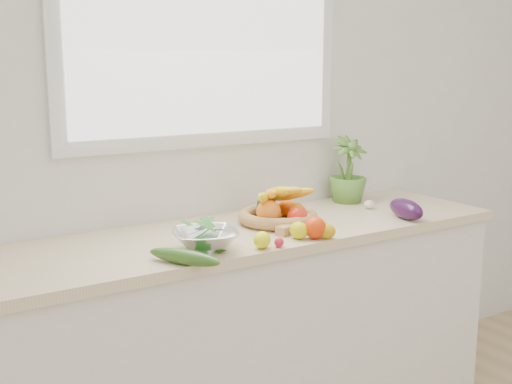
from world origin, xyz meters
TOP-DOWN VIEW (x-y plane):
  - back_wall at (0.00, 2.25)m, footprint 4.50×0.02m
  - counter_cabinet at (0.00, 1.95)m, footprint 2.20×0.58m
  - countertop at (0.00, 1.95)m, footprint 2.24×0.62m
  - window_frame at (0.00, 2.23)m, footprint 1.30×0.03m
  - window_pane at (0.00, 2.21)m, footprint 1.18×0.01m
  - orange_loose at (0.16, 1.69)m, footprint 0.10×0.10m
  - lemon_a at (0.11, 1.73)m, footprint 0.07×0.09m
  - lemon_b at (-0.08, 1.69)m, footprint 0.10×0.10m
  - lemon_c at (0.19, 1.67)m, footprint 0.09×0.09m
  - apple at (0.20, 1.86)m, footprint 0.10×0.10m
  - ginger at (0.12, 1.81)m, footprint 0.12×0.08m
  - garlic_a at (0.21, 1.86)m, footprint 0.07×0.07m
  - garlic_b at (0.68, 1.96)m, footprint 0.05×0.05m
  - garlic_c at (0.15, 1.77)m, footprint 0.06×0.06m
  - eggplant at (0.67, 1.74)m, footprint 0.12×0.23m
  - cucumber at (-0.39, 1.67)m, footprint 0.18×0.27m
  - radish at (-0.02, 1.67)m, footprint 0.05×0.05m
  - potted_herb at (0.69, 2.13)m, footprint 0.19×0.19m
  - fruit_basket at (0.18, 1.97)m, footprint 0.36×0.36m
  - colander_with_spinach at (-0.26, 1.77)m, footprint 0.29×0.29m

SIDE VIEW (x-z plane):
  - counter_cabinet at x=0.00m, z-range 0.00..0.86m
  - countertop at x=0.00m, z-range 0.86..0.90m
  - ginger at x=0.12m, z-range 0.90..0.93m
  - radish at x=-0.02m, z-range 0.90..0.94m
  - garlic_b at x=0.68m, z-range 0.90..0.94m
  - garlic_c at x=0.15m, z-range 0.90..0.94m
  - garlic_a at x=0.21m, z-range 0.90..0.95m
  - cucumber at x=-0.39m, z-range 0.90..0.95m
  - lemon_c at x=0.19m, z-range 0.90..0.96m
  - lemon_b at x=-0.08m, z-range 0.90..0.96m
  - lemon_a at x=0.11m, z-range 0.90..0.96m
  - orange_loose at x=0.16m, z-range 0.90..0.98m
  - apple at x=0.20m, z-range 0.90..0.98m
  - eggplant at x=0.67m, z-range 0.90..0.99m
  - fruit_basket at x=0.18m, z-range 0.86..1.04m
  - colander_with_spinach at x=-0.26m, z-range 0.90..1.02m
  - potted_herb at x=0.69m, z-range 0.89..1.21m
  - back_wall at x=0.00m, z-range 0.00..2.70m
  - window_frame at x=0.00m, z-range 1.20..2.30m
  - window_pane at x=0.00m, z-range 1.26..2.24m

